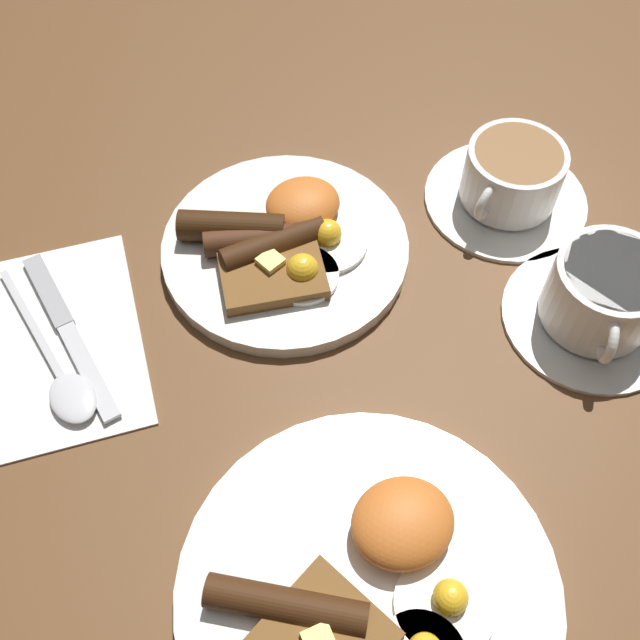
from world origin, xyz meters
TOP-DOWN VIEW (x-y plane):
  - ground_plane at (0.00, 0.00)m, footprint 3.00×3.00m
  - breakfast_plate_near at (0.00, 0.00)m, footprint 0.23×0.23m
  - breakfast_plate_far at (0.06, 0.32)m, footprint 0.28×0.28m
  - teacup_near at (-0.23, 0.02)m, footprint 0.16×0.16m
  - teacup_far at (-0.22, 0.18)m, footprint 0.16×0.16m
  - napkin at (0.22, 0.01)m, footprint 0.17×0.22m
  - knife at (0.21, 0.00)m, footprint 0.04×0.19m
  - spoon at (0.22, 0.06)m, footprint 0.06×0.19m

SIDE VIEW (x-z plane):
  - ground_plane at x=0.00m, z-range 0.00..0.00m
  - napkin at x=0.22m, z-range 0.00..0.01m
  - knife at x=0.21m, z-range 0.00..0.01m
  - spoon at x=0.22m, z-range 0.00..0.01m
  - breakfast_plate_far at x=0.06m, z-range -0.01..0.04m
  - breakfast_plate_near at x=0.00m, z-range -0.01..0.04m
  - teacup_near at x=-0.23m, z-range 0.00..0.06m
  - teacup_far at x=-0.22m, z-range 0.00..0.07m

